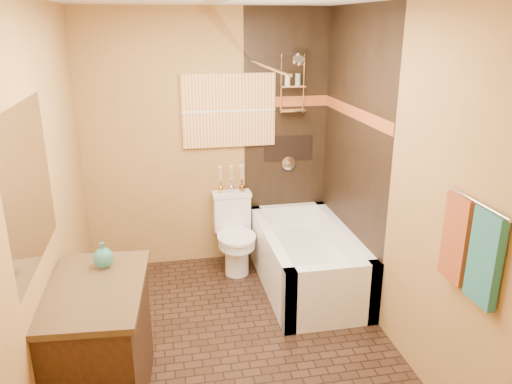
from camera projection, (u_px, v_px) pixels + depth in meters
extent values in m
plane|color=black|center=(234.00, 342.00, 3.87)|extent=(3.00, 3.00, 0.00)
cube|color=#AD7B43|center=(49.00, 201.00, 3.24)|extent=(0.02, 3.00, 2.50)
cube|color=#AD7B43|center=(392.00, 179.00, 3.69)|extent=(0.02, 3.00, 2.50)
cube|color=#AD7B43|center=(209.00, 142.00, 4.86)|extent=(2.40, 0.02, 2.50)
cube|color=#AD7B43|center=(286.00, 301.00, 2.07)|extent=(2.40, 0.02, 2.50)
cube|color=black|center=(286.00, 138.00, 4.99)|extent=(0.85, 0.01, 2.50)
cube|color=black|center=(353.00, 155.00, 4.38)|extent=(0.01, 1.50, 2.50)
cube|color=#9A331C|center=(287.00, 102.00, 4.86)|extent=(0.85, 0.01, 0.10)
cube|color=#9A331C|center=(354.00, 113.00, 4.26)|extent=(0.01, 1.50, 0.10)
cube|color=black|center=(288.00, 148.00, 5.02)|extent=(0.50, 0.01, 0.25)
cylinder|color=silver|center=(294.00, 53.00, 4.60)|extent=(0.02, 0.26, 0.02)
cylinder|color=silver|center=(298.00, 60.00, 4.48)|extent=(0.11, 0.11, 0.09)
cylinder|color=silver|center=(289.00, 163.00, 5.05)|extent=(0.14, 0.02, 0.14)
cylinder|color=silver|center=(266.00, 66.00, 3.99)|extent=(0.03, 1.55, 0.03)
cylinder|color=silver|center=(476.00, 202.00, 2.64)|extent=(0.02, 0.55, 0.02)
cube|color=#216E62|center=(485.00, 258.00, 2.61)|extent=(0.05, 0.22, 0.52)
cube|color=maroon|center=(457.00, 238.00, 2.85)|extent=(0.05, 0.22, 0.52)
cube|color=orange|center=(229.00, 111.00, 4.78)|extent=(0.90, 0.04, 0.70)
cube|color=white|center=(30.00, 186.00, 2.74)|extent=(0.01, 1.00, 0.90)
cube|color=white|center=(332.00, 297.00, 3.97)|extent=(0.80, 0.10, 0.55)
cube|color=white|center=(287.00, 229.00, 5.27)|extent=(0.80, 0.10, 0.55)
cube|color=white|center=(270.00, 262.00, 4.56)|extent=(0.10, 1.50, 0.55)
cube|color=white|center=(342.00, 255.00, 4.69)|extent=(0.10, 1.50, 0.55)
cube|color=white|center=(306.00, 268.00, 4.66)|extent=(0.64, 1.34, 0.35)
cube|color=white|center=(232.00, 213.00, 5.02)|extent=(0.36, 0.16, 0.36)
cube|color=white|center=(232.00, 194.00, 4.96)|extent=(0.38, 0.18, 0.04)
cylinder|color=white|center=(237.00, 257.00, 4.87)|extent=(0.23, 0.23, 0.36)
cylinder|color=white|center=(237.00, 242.00, 4.82)|extent=(0.35, 0.35, 0.10)
cylinder|color=white|center=(236.00, 237.00, 4.80)|extent=(0.37, 0.37, 0.03)
cube|color=black|center=(100.00, 349.00, 3.14)|extent=(0.62, 0.94, 0.80)
cube|color=black|center=(94.00, 289.00, 3.00)|extent=(0.65, 1.00, 0.04)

